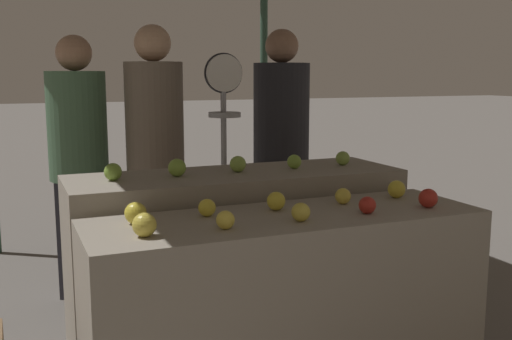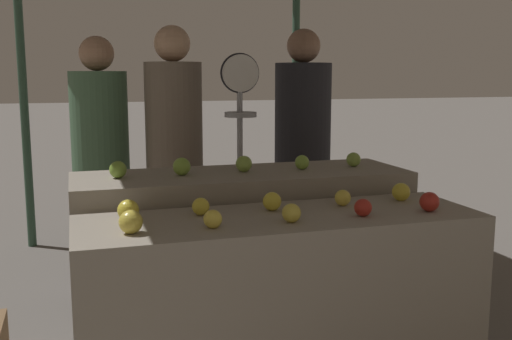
{
  "view_description": "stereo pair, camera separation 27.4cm",
  "coord_description": "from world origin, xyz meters",
  "px_view_note": "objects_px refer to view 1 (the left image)",
  "views": [
    {
      "loc": [
        -1.08,
        -2.22,
        1.47
      ],
      "look_at": [
        -0.02,
        0.3,
        1.03
      ],
      "focal_mm": 42.0,
      "sensor_mm": 36.0,
      "label": 1
    },
    {
      "loc": [
        -0.82,
        -2.31,
        1.47
      ],
      "look_at": [
        -0.02,
        0.3,
        1.03
      ],
      "focal_mm": 42.0,
      "sensor_mm": 36.0,
      "label": 2
    }
  ],
  "objects_px": {
    "produce_scale": "(224,127)",
    "person_customer_right": "(78,150)",
    "person_customer_left": "(281,137)",
    "person_vendor_at_scale": "(155,143)"
  },
  "relations": [
    {
      "from": "person_customer_right",
      "to": "person_vendor_at_scale",
      "type": "bearing_deg",
      "value": -167.69
    },
    {
      "from": "person_vendor_at_scale",
      "to": "person_customer_left",
      "type": "distance_m",
      "value": 0.92
    },
    {
      "from": "person_customer_left",
      "to": "person_customer_right",
      "type": "height_order",
      "value": "person_customer_left"
    },
    {
      "from": "produce_scale",
      "to": "person_customer_right",
      "type": "bearing_deg",
      "value": 151.88
    },
    {
      "from": "person_vendor_at_scale",
      "to": "person_customer_left",
      "type": "xyz_separation_m",
      "value": [
        0.92,
        0.03,
        -0.01
      ]
    },
    {
      "from": "person_vendor_at_scale",
      "to": "person_customer_right",
      "type": "relative_size",
      "value": 1.04
    },
    {
      "from": "person_vendor_at_scale",
      "to": "person_customer_right",
      "type": "height_order",
      "value": "person_vendor_at_scale"
    },
    {
      "from": "produce_scale",
      "to": "person_customer_right",
      "type": "xyz_separation_m",
      "value": [
        -0.83,
        0.45,
        -0.16
      ]
    },
    {
      "from": "person_vendor_at_scale",
      "to": "person_customer_left",
      "type": "height_order",
      "value": "same"
    },
    {
      "from": "produce_scale",
      "to": "person_vendor_at_scale",
      "type": "relative_size",
      "value": 0.9
    }
  ]
}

